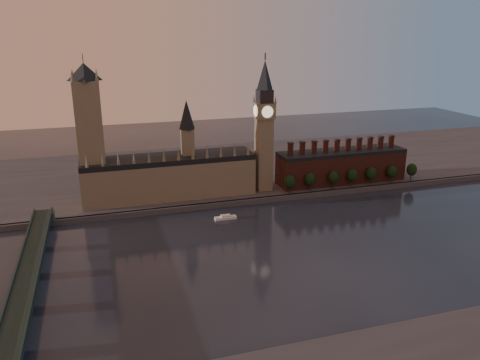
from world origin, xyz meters
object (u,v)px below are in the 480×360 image
(westminster_bridge, at_px, (26,284))
(river_boat, at_px, (226,217))
(victoria_tower, at_px, (90,131))
(big_ben, at_px, (264,125))

(westminster_bridge, distance_m, river_boat, 139.49)
(victoria_tower, height_order, big_ben, victoria_tower)
(victoria_tower, distance_m, big_ben, 130.12)
(big_ben, distance_m, westminster_bridge, 205.83)
(westminster_bridge, height_order, river_boat, westminster_bridge)
(westminster_bridge, relative_size, river_boat, 12.81)
(big_ben, bearing_deg, westminster_bridge, -145.67)
(river_boat, bearing_deg, westminster_bridge, -150.09)
(big_ben, bearing_deg, victoria_tower, 177.80)
(river_boat, bearing_deg, victoria_tower, 150.75)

